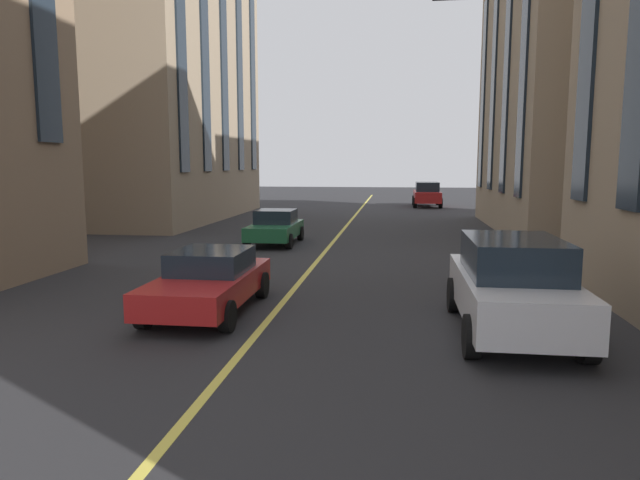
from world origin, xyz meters
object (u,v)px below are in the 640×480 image
at_px(car_red_mid, 209,280).
at_px(car_white_far, 512,285).
at_px(car_red_oncoming, 427,194).
at_px(car_green_trailing, 275,227).

relative_size(car_red_mid, car_white_far, 0.94).
bearing_deg(car_red_mid, car_white_far, -97.48).
bearing_deg(car_red_mid, car_red_oncoming, -11.15).
xyz_separation_m(car_white_far, car_green_trailing, (11.56, 7.20, -0.27)).
relative_size(car_red_mid, car_green_trailing, 1.13).
bearing_deg(car_red_oncoming, car_white_far, 180.00).
height_order(car_red_mid, car_green_trailing, car_green_trailing).
height_order(car_red_oncoming, car_red_mid, car_red_oncoming).
distance_m(car_red_mid, car_green_trailing, 10.76).
bearing_deg(car_white_far, car_green_trailing, 31.91).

